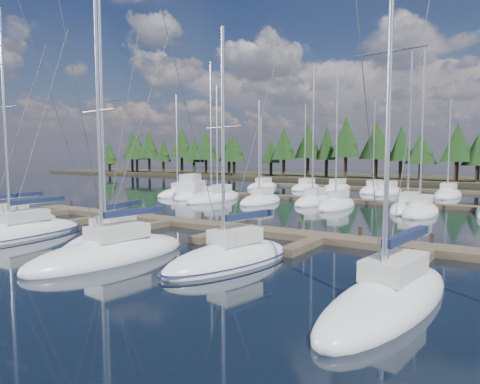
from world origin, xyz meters
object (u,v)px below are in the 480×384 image
Objects in this scene: main_dock at (235,230)px; front_sailboat_5 at (389,299)px; front_sailboat_1 at (18,234)px; front_sailboat_4 at (230,259)px; motor_yacht_left at (192,193)px; front_sailboat_2 at (110,241)px; front_sailboat_3 at (111,254)px.

front_sailboat_5 is at bearing -35.96° from main_dock.
front_sailboat_1 is 15.06m from front_sailboat_4.
front_sailboat_5 is at bearing -41.08° from motor_yacht_left.
main_dock is 13.76m from front_sailboat_1.
motor_yacht_left is (-30.97, 27.00, 0.22)m from front_sailboat_5.
front_sailboat_5 reaches higher than front_sailboat_4.
front_sailboat_1 is 7.03m from front_sailboat_2.
motor_yacht_left is (-17.59, 27.58, 0.25)m from front_sailboat_3.
front_sailboat_5 is (22.73, 0.06, 0.01)m from front_sailboat_1.
front_sailboat_5 is at bearing 2.50° from front_sailboat_3.
motor_yacht_left is at bearing 135.92° from main_dock.
main_dock is 3.31× the size of front_sailboat_3.
front_sailboat_1 is 0.96× the size of front_sailboat_5.
main_dock is 8.48m from front_sailboat_4.
front_sailboat_4 is at bearing -57.63° from main_dock.
motor_yacht_left is (-23.18, 25.21, 0.25)m from front_sailboat_4.
front_sailboat_3 is at bearing -177.50° from front_sailboat_5.
front_sailboat_2 reaches higher than motor_yacht_left.
front_sailboat_3 is 6.07m from front_sailboat_4.
front_sailboat_1 reaches higher than front_sailboat_3.
main_dock is 2.87× the size of front_sailboat_5.
front_sailboat_5 is 41.09m from motor_yacht_left.
main_dock is 4.35× the size of motor_yacht_left.
front_sailboat_3 is 13.40m from front_sailboat_5.
front_sailboat_1 is at bearing -73.07° from motor_yacht_left.
front_sailboat_3 is at bearing -39.50° from front_sailboat_2.
front_sailboat_4 is (14.94, 1.85, -0.01)m from front_sailboat_1.
front_sailboat_4 is at bearing 22.99° from front_sailboat_3.
front_sailboat_2 reaches higher than front_sailboat_4.
front_sailboat_5 is at bearing 0.15° from front_sailboat_1.
main_dock is 25.95m from motor_yacht_left.
front_sailboat_5 is at bearing -12.93° from front_sailboat_4.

